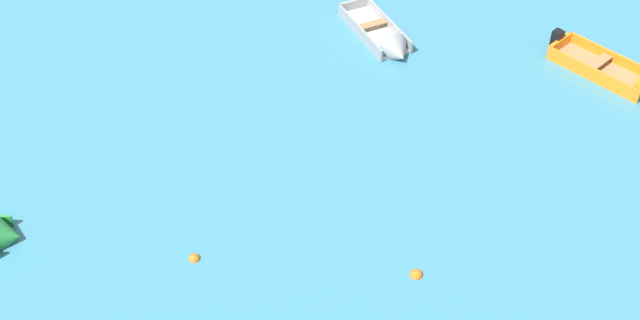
% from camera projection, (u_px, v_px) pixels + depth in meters
% --- Properties ---
extents(rowboat_orange_back_row_left, '(3.32, 3.81, 1.19)m').
position_uv_depth(rowboat_orange_back_row_left, '(626.00, 78.00, 26.51)').
color(rowboat_orange_back_row_left, '#99754C').
rests_on(rowboat_orange_back_row_left, ground_plane).
extents(rowboat_grey_midfield_right, '(2.27, 3.86, 1.09)m').
position_uv_depth(rowboat_grey_midfield_right, '(387.00, 42.00, 28.05)').
color(rowboat_grey_midfield_right, beige).
rests_on(rowboat_grey_midfield_right, ground_plane).
extents(mooring_buoy_midfield, '(0.29, 0.29, 0.29)m').
position_uv_depth(mooring_buoy_midfield, '(194.00, 259.00, 21.19)').
color(mooring_buoy_midfield, orange).
rests_on(mooring_buoy_midfield, ground_plane).
extents(mooring_buoy_trailing, '(0.32, 0.32, 0.32)m').
position_uv_depth(mooring_buoy_trailing, '(416.00, 275.00, 20.79)').
color(mooring_buoy_trailing, orange).
rests_on(mooring_buoy_trailing, ground_plane).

